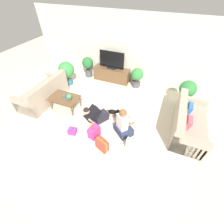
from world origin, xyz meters
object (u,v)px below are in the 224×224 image
tv_console (112,74)px  gift_box_c (102,145)px  sofa_right (187,123)px  potted_plant_back_right (137,76)px  potted_plant_corner_left (67,71)px  sofa_left (44,93)px  person_kneeling (95,115)px  gift_box_a (94,132)px  gift_bag_a (130,145)px  mug (64,96)px  tv (112,61)px  dog (114,112)px  potted_plant_corner_right (187,90)px  gift_box_b (72,131)px  tabletop_plant (69,97)px  coffee_table (64,98)px  potted_plant_back_left (88,65)px

tv_console → gift_box_c: (1.10, -3.35, -0.11)m
sofa_right → potted_plant_back_right: size_ratio=2.35×
potted_plant_back_right → potted_plant_corner_left: bearing=-161.0°
sofa_left → person_kneeling: 2.25m
sofa_left → gift_box_c: size_ratio=4.63×
potted_plant_corner_left → gift_box_a: bearing=-42.4°
gift_bag_a → mug: (-2.55, 0.78, 0.28)m
tv → potted_plant_back_right: 1.19m
tv → person_kneeling: size_ratio=1.30×
tv → dog: bearing=-65.8°
potted_plant_back_right → gift_box_c: potted_plant_back_right is taller
potted_plant_back_right → potted_plant_corner_right: 1.93m
sofa_left → tv: size_ratio=1.79×
tv_console → gift_box_b: 3.21m
gift_box_a → tabletop_plant: 1.46m
potted_plant_corner_right → mug: (-3.72, -1.76, -0.09)m
person_kneeling → gift_box_b: bearing=-94.3°
gift_bag_a → coffee_table: bearing=163.1°
potted_plant_back_right → potted_plant_corner_right: (1.86, -0.50, 0.13)m
person_kneeling → dog: size_ratio=1.69×
potted_plant_corner_right → gift_bag_a: (-1.17, -2.54, -0.38)m
potted_plant_corner_left → gift_box_c: bearing=-41.8°
tv_console → tv: tv is taller
sofa_right → tabletop_plant: (-3.63, -0.52, 0.27)m
gift_box_c → tabletop_plant: tabletop_plant is taller
tv_console → potted_plant_corner_left: 1.87m
sofa_left → gift_bag_a: size_ratio=4.17×
potted_plant_back_left → dog: (2.04, -2.01, -0.34)m
gift_bag_a → person_kneeling: bearing=157.1°
potted_plant_back_right → dog: 2.04m
dog → gift_bag_a: gift_bag_a is taller
mug → gift_box_a: bearing=-26.7°
tv → gift_box_b: (0.07, -3.20, -0.79)m
sofa_left → gift_box_b: bearing=61.6°
sofa_left → gift_box_b: (1.78, -0.96, -0.22)m
tv_console → potted_plant_corner_right: 3.04m
sofa_right → mug: size_ratio=15.38×
tv → potted_plant_back_left: size_ratio=1.19×
potted_plant_back_left → gift_box_a: size_ratio=2.11×
dog → tabletop_plant: 1.51m
tabletop_plant → potted_plant_back_left: bearing=104.8°
coffee_table → gift_box_a: bearing=-26.5°
tabletop_plant → sofa_left: bearing=175.1°
gift_box_a → mug: bearing=153.3°
gift_bag_a → potted_plant_back_right: bearing=102.8°
coffee_table → tv: 2.48m
dog → gift_box_c: (0.17, -1.29, -0.02)m
potted_plant_back_left → gift_bag_a: 4.22m
potted_plant_corner_right → tabletop_plant: (-3.48, -1.79, -0.02)m
potted_plant_corner_right → gift_box_a: size_ratio=2.28×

